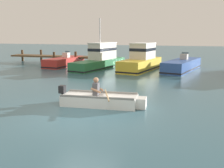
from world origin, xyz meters
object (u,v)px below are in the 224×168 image
rowboat_with_person (101,100)px  moored_boat_blue (182,66)px  moored_boat_green (101,59)px  moored_boat_yellow (141,60)px  moored_boat_red (64,62)px

rowboat_with_person → moored_boat_blue: bearing=77.5°
rowboat_with_person → moored_boat_green: 12.23m
rowboat_with_person → moored_boat_blue: 12.36m
moored_boat_yellow → moored_boat_green: bearing=177.3°
moored_boat_green → moored_boat_yellow: (3.59, -0.17, 0.01)m
moored_boat_red → moored_boat_yellow: bearing=-5.7°
moored_boat_red → moored_boat_blue: moored_boat_blue is taller
moored_boat_yellow → moored_boat_blue: bearing=12.9°
rowboat_with_person → moored_boat_green: bearing=109.8°
rowboat_with_person → moored_boat_yellow: size_ratio=0.65×
moored_boat_green → moored_boat_blue: 6.85m
moored_boat_blue → moored_boat_red: bearing=-180.0°
moored_boat_green → moored_boat_yellow: bearing=-2.7°
moored_boat_red → moored_boat_blue: size_ratio=0.81×
rowboat_with_person → moored_boat_yellow: bearing=92.8°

